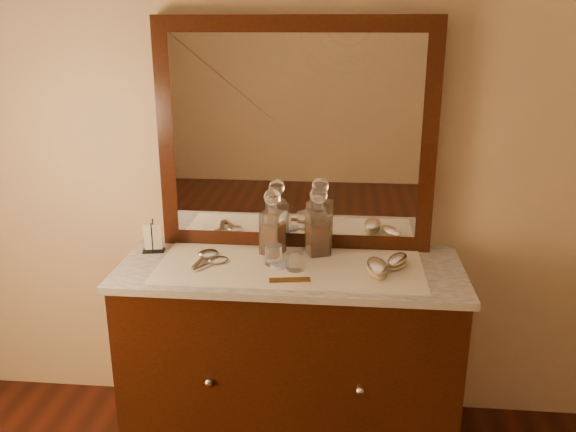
% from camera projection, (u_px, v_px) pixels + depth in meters
% --- Properties ---
extents(dresser_cabinet, '(1.40, 0.55, 0.82)m').
position_uv_depth(dresser_cabinet, '(290.00, 357.00, 2.64)').
color(dresser_cabinet, black).
rests_on(dresser_cabinet, floor).
extents(dresser_plinth, '(1.46, 0.59, 0.08)m').
position_uv_depth(dresser_plinth, '(290.00, 428.00, 2.75)').
color(dresser_plinth, black).
rests_on(dresser_plinth, floor).
extents(knob_left, '(0.04, 0.04, 0.04)m').
position_uv_depth(knob_left, '(209.00, 382.00, 2.38)').
color(knob_left, silver).
rests_on(knob_left, dresser_cabinet).
extents(knob_right, '(0.04, 0.04, 0.04)m').
position_uv_depth(knob_right, '(360.00, 391.00, 2.33)').
color(knob_right, silver).
rests_on(knob_right, dresser_cabinet).
extents(marble_top, '(1.44, 0.59, 0.03)m').
position_uv_depth(marble_top, '(290.00, 269.00, 2.51)').
color(marble_top, white).
rests_on(marble_top, dresser_cabinet).
extents(mirror_frame, '(1.20, 0.08, 1.00)m').
position_uv_depth(mirror_frame, '(296.00, 136.00, 2.58)').
color(mirror_frame, black).
rests_on(mirror_frame, marble_top).
extents(mirror_glass, '(1.06, 0.01, 0.86)m').
position_uv_depth(mirror_glass, '(295.00, 138.00, 2.55)').
color(mirror_glass, white).
rests_on(mirror_glass, marble_top).
extents(lace_runner, '(1.10, 0.45, 0.00)m').
position_uv_depth(lace_runner, '(290.00, 267.00, 2.48)').
color(lace_runner, silver).
rests_on(lace_runner, marble_top).
extents(pin_dish, '(0.10, 0.10, 0.01)m').
position_uv_depth(pin_dish, '(279.00, 265.00, 2.48)').
color(pin_dish, silver).
rests_on(pin_dish, lace_runner).
extents(comb, '(0.16, 0.06, 0.01)m').
position_uv_depth(comb, '(290.00, 280.00, 2.34)').
color(comb, brown).
rests_on(comb, lace_runner).
extents(napkin_rack, '(0.10, 0.07, 0.14)m').
position_uv_depth(napkin_rack, '(153.00, 239.00, 2.64)').
color(napkin_rack, black).
rests_on(napkin_rack, marble_top).
extents(decanter_left, '(0.11, 0.11, 0.29)m').
position_uv_depth(decanter_left, '(273.00, 229.00, 2.59)').
color(decanter_left, '#9B4F16').
rests_on(decanter_left, lace_runner).
extents(decanter_right, '(0.12, 0.12, 0.31)m').
position_uv_depth(decanter_right, '(318.00, 228.00, 2.58)').
color(decanter_right, '#9B4F16').
rests_on(decanter_right, lace_runner).
extents(brush_near, '(0.10, 0.19, 0.05)m').
position_uv_depth(brush_near, '(377.00, 268.00, 2.40)').
color(brush_near, tan).
rests_on(brush_near, lace_runner).
extents(brush_far, '(0.12, 0.17, 0.04)m').
position_uv_depth(brush_far, '(397.00, 261.00, 2.48)').
color(brush_far, tan).
rests_on(brush_far, lace_runner).
extents(hand_mirror_outer, '(0.10, 0.22, 0.02)m').
position_uv_depth(hand_mirror_outer, '(206.00, 255.00, 2.58)').
color(hand_mirror_outer, silver).
rests_on(hand_mirror_outer, lace_runner).
extents(hand_mirror_inner, '(0.14, 0.19, 0.02)m').
position_uv_depth(hand_mirror_inner, '(215.00, 261.00, 2.52)').
color(hand_mirror_inner, silver).
rests_on(hand_mirror_inner, lace_runner).
extents(tumblers, '(0.17, 0.12, 0.08)m').
position_uv_depth(tumblers, '(284.00, 257.00, 2.47)').
color(tumblers, white).
rests_on(tumblers, lace_runner).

